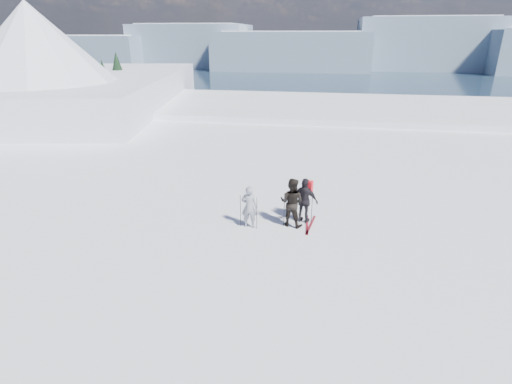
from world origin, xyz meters
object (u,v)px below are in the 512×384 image
skier_pack (305,201)px  skis_loose (309,225)px  skier_grey (249,207)px  skier_dark (292,202)px

skier_pack → skis_loose: size_ratio=1.07×
skier_grey → skier_pack: bearing=-156.7°
skier_grey → skier_pack: (2.04, 0.79, 0.07)m
skis_loose → skier_dark: bearing=-171.3°
skier_grey → skis_loose: skier_grey is taller
skier_pack → skier_grey: bearing=38.7°
skier_grey → skier_dark: skier_dark is taller
skier_pack → skis_loose: bearing=146.8°
skier_grey → skis_loose: size_ratio=0.98×
skier_dark → skis_loose: (0.70, 0.11, -0.95)m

